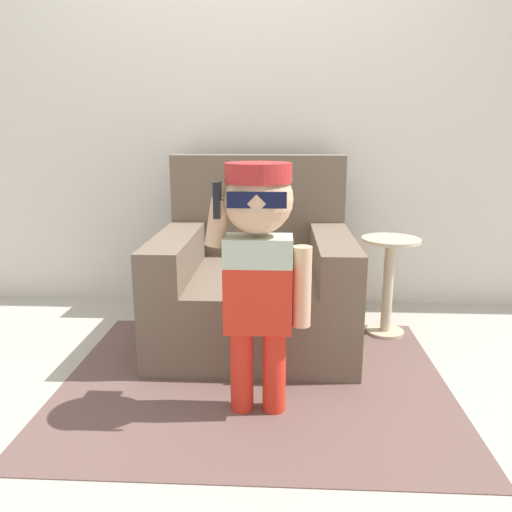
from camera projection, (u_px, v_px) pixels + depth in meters
The scene contains 6 objects.
ground_plane at pixel (229, 340), 2.69m from camera, with size 10.00×10.00×0.00m, color #ADA89E.
wall_back at pixel (238, 97), 3.04m from camera, with size 10.00×0.05×2.60m.
armchair at pixel (255, 278), 2.71m from camera, with size 1.00×1.00×0.96m.
person_child at pixel (259, 252), 1.86m from camera, with size 0.40×0.30×0.98m.
side_table at pixel (389, 277), 2.70m from camera, with size 0.31×0.31×0.54m.
rug at pixel (255, 380), 2.24m from camera, with size 1.70×1.39×0.01m.
Camera 1 is at (0.27, -2.49, 1.08)m, focal length 35.00 mm.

